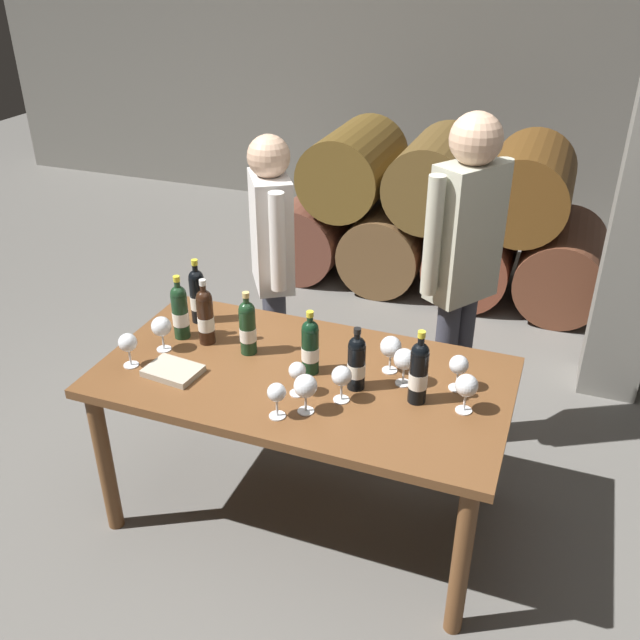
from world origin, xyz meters
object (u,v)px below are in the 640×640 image
(wine_bottle_1, at_px, (356,362))
(wine_bottle_5, at_px, (198,295))
(wine_glass_0, at_px, (305,387))
(wine_bottle_6, at_px, (419,372))
(wine_glass_4, at_px, (391,347))
(wine_glass_9, at_px, (297,372))
(dining_table, at_px, (303,391))
(wine_glass_2, at_px, (342,377))
(wine_bottle_3, at_px, (310,346))
(wine_glass_5, at_px, (467,386))
(wine_bottle_0, at_px, (248,327))
(taster_seated_left, at_px, (272,256))
(wine_glass_7, at_px, (128,344))
(wine_glass_1, at_px, (404,360))
(wine_glass_3, at_px, (161,327))
(sommelier_presenting, at_px, (463,259))
(wine_glass_8, at_px, (459,366))
(wine_bottle_2, at_px, (205,316))
(tasting_notebook, at_px, (173,371))
(wine_bottle_4, at_px, (180,311))
(wine_glass_6, at_px, (277,394))

(wine_bottle_1, distance_m, wine_bottle_5, 0.90)
(wine_bottle_5, relative_size, wine_glass_0, 1.92)
(wine_bottle_6, relative_size, wine_glass_4, 1.92)
(wine_bottle_5, height_order, wine_glass_9, wine_bottle_5)
(dining_table, distance_m, wine_glass_4, 0.42)
(wine_bottle_5, relative_size, wine_glass_2, 2.04)
(wine_glass_9, bearing_deg, wine_glass_2, 6.00)
(wine_bottle_3, height_order, wine_glass_5, wine_bottle_3)
(wine_bottle_0, relative_size, taster_seated_left, 0.19)
(dining_table, distance_m, wine_glass_7, 0.76)
(dining_table, distance_m, wine_glass_1, 0.46)
(wine_glass_3, xyz_separation_m, sommelier_presenting, (1.14, 0.79, 0.17))
(dining_table, bearing_deg, wine_bottle_6, -2.77)
(wine_glass_1, bearing_deg, wine_bottle_3, -172.91)
(wine_bottle_0, xyz_separation_m, wine_bottle_5, (-0.34, 0.18, 0.01))
(wine_glass_4, xyz_separation_m, wine_glass_7, (-1.03, -0.35, -0.01))
(wine_glass_0, height_order, wine_glass_3, wine_glass_0)
(wine_glass_3, relative_size, wine_glass_7, 1.05)
(wine_bottle_5, xyz_separation_m, wine_glass_5, (1.30, -0.27, -0.02))
(wine_bottle_3, height_order, wine_glass_3, wine_bottle_3)
(wine_bottle_5, xyz_separation_m, wine_glass_3, (-0.02, -0.29, -0.02))
(wine_glass_9, bearing_deg, wine_bottle_3, 93.70)
(wine_glass_4, bearing_deg, wine_glass_8, -6.07)
(wine_bottle_2, distance_m, wine_glass_2, 0.74)
(wine_glass_0, bearing_deg, wine_bottle_2, 151.31)
(dining_table, height_order, tasting_notebook, tasting_notebook)
(wine_glass_1, relative_size, wine_glass_9, 1.12)
(wine_bottle_1, xyz_separation_m, wine_glass_4, (0.09, 0.16, -0.01))
(wine_glass_2, relative_size, taster_seated_left, 0.10)
(wine_bottle_5, bearing_deg, sommelier_presenting, 23.99)
(wine_glass_1, bearing_deg, sommelier_presenting, 82.18)
(wine_bottle_4, xyz_separation_m, wine_glass_6, (0.64, -0.40, -0.03))
(wine_bottle_2, distance_m, wine_bottle_6, 0.99)
(wine_glass_4, height_order, taster_seated_left, taster_seated_left)
(wine_glass_4, xyz_separation_m, wine_glass_6, (-0.31, -0.45, -0.01))
(wine_bottle_2, bearing_deg, wine_glass_5, -5.53)
(wine_bottle_1, relative_size, wine_bottle_2, 0.88)
(wine_glass_0, bearing_deg, wine_bottle_6, 30.01)
(wine_bottle_2, height_order, wine_glass_4, wine_bottle_2)
(wine_glass_5, relative_size, tasting_notebook, 0.73)
(wine_glass_4, xyz_separation_m, sommelier_presenting, (0.17, 0.60, 0.17))
(wine_bottle_5, bearing_deg, dining_table, -21.76)
(wine_glass_3, bearing_deg, wine_glass_1, 6.02)
(wine_bottle_0, distance_m, wine_bottle_2, 0.21)
(wine_bottle_1, xyz_separation_m, wine_glass_8, (0.38, 0.13, -0.01))
(wine_glass_4, bearing_deg, wine_bottle_6, -47.33)
(wine_glass_3, xyz_separation_m, wine_glass_7, (-0.06, -0.16, -0.00))
(wine_glass_1, height_order, wine_glass_8, wine_glass_1)
(wine_bottle_5, height_order, wine_glass_1, wine_bottle_5)
(wine_bottle_4, bearing_deg, dining_table, -8.24)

